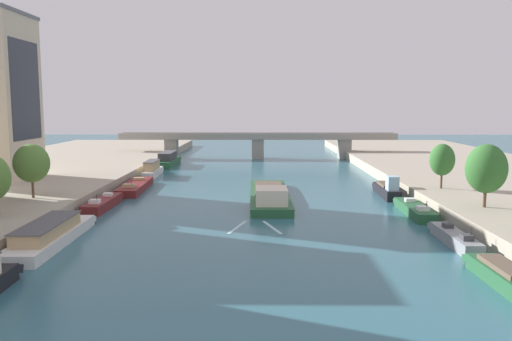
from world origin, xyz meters
The scene contains 14 objects.
barge_midriver centered at (1.86, 46.25, 0.85)m, with size 5.37×24.34×2.89m.
wake_behind_barge centered at (0.04, 31.42, 0.01)m, with size 5.60×5.91×0.03m.
moored_boat_left_gap_after centered at (-18.61, 24.71, 0.94)m, with size 3.60×16.41×2.25m.
moored_boat_left_second centered at (-18.80, 41.47, 0.62)m, with size 2.31×11.09×2.27m.
moored_boat_left_lone centered at (-18.13, 55.34, 0.56)m, with size 3.69×15.30×2.17m.
moored_boat_left_end centered at (-18.66, 70.48, 1.18)m, with size 2.36×11.28×2.84m.
moored_boat_left_far centered at (-18.70, 86.98, 1.22)m, with size 3.06×14.92×2.93m.
moored_boat_right_near centered at (18.42, 24.96, 0.61)m, with size 1.76×10.10×2.24m.
moored_boat_right_end centered at (18.66, 38.25, 0.58)m, with size 2.51×11.73×2.20m.
moored_boat_right_upstream centered at (18.27, 50.15, 1.00)m, with size 2.09×10.41×3.25m.
tree_left_end_of_row centered at (-26.17, 38.65, 5.90)m, with size 4.11×4.11×6.38m.
tree_right_third centered at (24.67, 33.46, 5.94)m, with size 4.31×4.31×6.79m.
tree_right_second centered at (24.36, 46.15, 5.56)m, with size 3.23×3.23×5.86m.
bridge_far centered at (0.00, 101.86, 3.89)m, with size 65.03×4.40×6.04m.
Camera 1 is at (0.66, -22.05, 12.75)m, focal length 36.81 mm.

